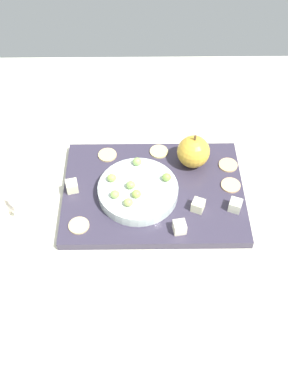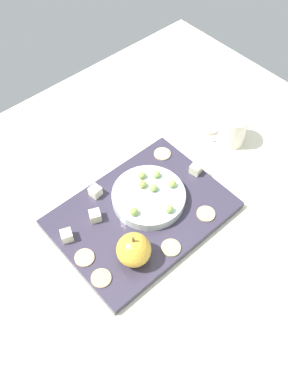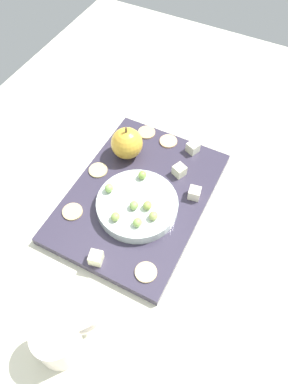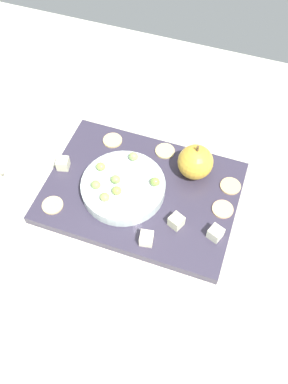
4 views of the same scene
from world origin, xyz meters
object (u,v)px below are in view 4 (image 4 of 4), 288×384
object	(u,v)px
cheese_cube_1	(216,233)
grape_1	(116,179)
grape_4	(96,185)
cracker_2	(113,140)
cracker_4	(230,186)
cracker_1	(223,209)
grape_6	(133,156)
cracker_0	(53,205)
grape_2	(117,191)
cheese_cube_0	(176,221)
cheese_cube_2	(64,162)
grape_3	(105,197)
platter	(141,193)
serving_dish	(123,187)
grape_5	(101,167)
grape_0	(155,182)
cracker_3	(165,151)
cheese_cube_3	(146,238)

from	to	relation	value
cheese_cube_1	grape_1	size ratio (longest dim) A/B	1.26
grape_4	cheese_cube_1	bearing A→B (deg)	-3.58
cracker_2	cracker_4	xyz separation A→B (cm)	(26.88, -3.38, 0.00)
cracker_1	grape_6	xyz separation A→B (cm)	(-19.91, 4.24, 3.08)
cracker_0	grape_2	world-z (taller)	grape_2
cheese_cube_0	grape_2	size ratio (longest dim) A/B	1.26
cheese_cube_1	cracker_4	distance (cm)	12.05
cheese_cube_2	cracker_0	world-z (taller)	cheese_cube_2
grape_1	grape_3	world-z (taller)	same
platter	cheese_cube_2	size ratio (longest dim) A/B	15.96
cracker_4	grape_4	xyz separation A→B (cm)	(-24.59, -10.49, 2.99)
cheese_cube_2	cracker_0	xyz separation A→B (cm)	(2.11, -9.69, -0.99)
cracker_1	cracker_4	bearing A→B (deg)	87.91
cracker_4	grape_4	bearing A→B (deg)	-156.90
serving_dish	cracker_2	size ratio (longest dim) A/B	4.03
cracker_1	platter	bearing A→B (deg)	-176.82
cracker_2	cheese_cube_2	bearing A→B (deg)	-125.71
cracker_2	grape_5	xyz separation A→B (cm)	(1.48, -9.49, 2.99)
cracker_0	cracker_1	distance (cm)	33.08
grape_6	grape_1	bearing A→B (deg)	-101.71
cheese_cube_2	grape_0	bearing A→B (deg)	0.52
cracker_3	cheese_cube_0	bearing A→B (deg)	-65.60
cheese_cube_2	grape_2	world-z (taller)	grape_2
cheese_cube_3	grape_1	world-z (taller)	grape_1
cheese_cube_0	cracker_1	xyz separation A→B (cm)	(7.59, 6.12, -0.99)
cracker_0	grape_4	xyz separation A→B (cm)	(7.13, 5.48, 2.99)
cracker_2	grape_1	world-z (taller)	grape_1
cheese_cube_2	cracker_3	bearing A→B (deg)	29.66
grape_5	grape_4	bearing A→B (deg)	-79.56
cheese_cube_3	grape_3	xyz separation A→B (cm)	(-9.98, 4.68, 1.99)
cracker_1	cracker_4	size ratio (longest dim) A/B	1.00
cracker_0	cracker_3	bearing A→B (deg)	50.86
grape_0	cracker_2	bearing A→B (deg)	143.58
cracker_3	cracker_4	size ratio (longest dim) A/B	1.00
cracker_0	cracker_4	xyz separation A→B (cm)	(31.71, 15.96, 0.00)
cracker_0	grape_3	bearing A→B (deg)	19.09
cracker_2	cracker_3	xyz separation A→B (cm)	(11.68, 0.94, 0.00)
serving_dish	grape_4	xyz separation A→B (cm)	(-4.62, -2.49, 1.99)
cracker_2	grape_0	world-z (taller)	grape_0
platter	cheese_cube_2	bearing A→B (deg)	178.35
cracker_3	grape_5	world-z (taller)	grape_5
serving_dish	cheese_cube_0	xyz separation A→B (cm)	(12.16, -3.98, 0.00)
platter	grape_3	xyz separation A→B (cm)	(-5.19, -5.78, 4.17)
platter	grape_3	bearing A→B (deg)	-131.90
cracker_0	cracker_2	bearing A→B (deg)	75.96
platter	cracker_2	world-z (taller)	cracker_2
cheese_cube_3	grape_0	xyz separation A→B (cm)	(-2.13, 11.13, 2.06)
cracker_3	grape_6	bearing A→B (deg)	-129.63
grape_6	serving_dish	bearing A→B (deg)	-88.59
grape_1	grape_2	world-z (taller)	same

